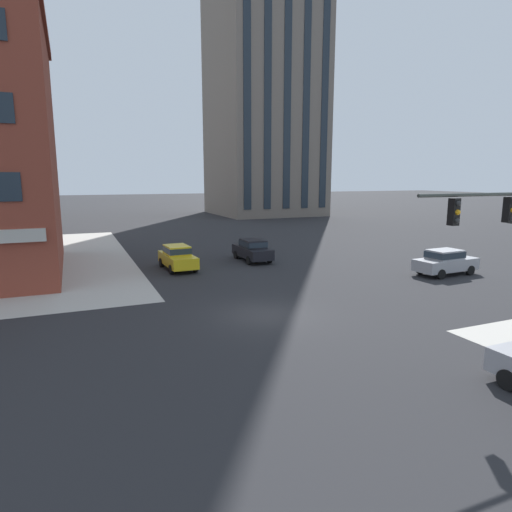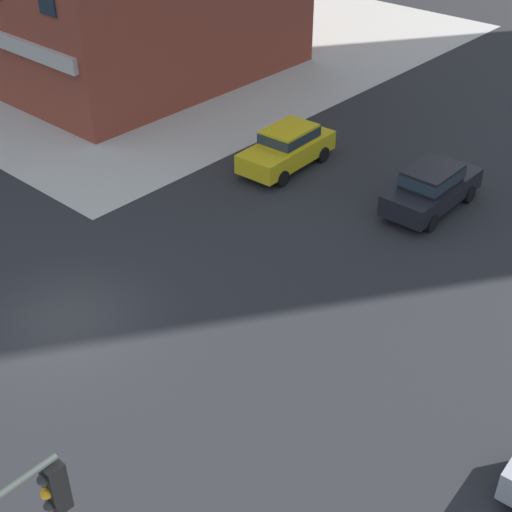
{
  "view_description": "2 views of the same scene",
  "coord_description": "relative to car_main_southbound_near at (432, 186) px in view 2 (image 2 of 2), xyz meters",
  "views": [
    {
      "loc": [
        -8.18,
        -18.06,
        6.34
      ],
      "look_at": [
        0.47,
        2.46,
        2.36
      ],
      "focal_mm": 30.76,
      "sensor_mm": 36.0,
      "label": 1
    },
    {
      "loc": [
        15.22,
        -8.64,
        13.35
      ],
      "look_at": [
        3.45,
        4.48,
        1.55
      ],
      "focal_mm": 50.74,
      "sensor_mm": 36.0,
      "label": 2
    }
  ],
  "objects": [
    {
      "name": "sidewalk_far_corner",
      "position": [
        -24.54,
        7.21,
        -0.92
      ],
      "size": [
        32.0,
        32.0,
        0.02
      ],
      "primitive_type": "cube",
      "color": "#B7B2A8",
      "rests_on": "ground"
    },
    {
      "name": "car_main_southbound_far",
      "position": [
        -6.06,
        -0.88,
        0.0
      ],
      "size": [
        2.04,
        4.47,
        1.68
      ],
      "color": "gold",
      "rests_on": "ground"
    },
    {
      "name": "car_main_southbound_near",
      "position": [
        0.0,
        0.0,
        0.0
      ],
      "size": [
        1.91,
        4.41,
        1.68
      ],
      "color": "black",
      "rests_on": "ground"
    },
    {
      "name": "ground_plane",
      "position": [
        -4.54,
        -12.79,
        -0.92
      ],
      "size": [
        320.0,
        320.0,
        0.0
      ],
      "primitive_type": "plane",
      "color": "#262628"
    }
  ]
}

